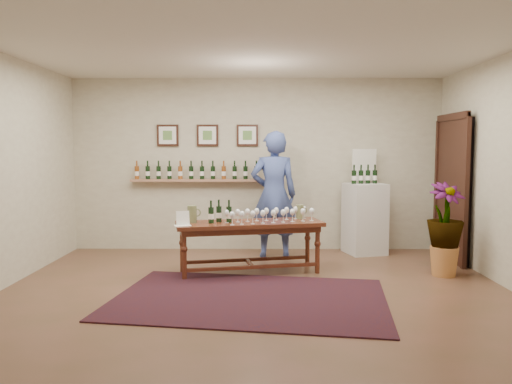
{
  "coord_description": "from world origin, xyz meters",
  "views": [
    {
      "loc": [
        0.04,
        -5.69,
        1.67
      ],
      "look_at": [
        0.0,
        0.8,
        1.1
      ],
      "focal_mm": 35.0,
      "sensor_mm": 36.0,
      "label": 1
    }
  ],
  "objects_px": {
    "tasting_table": "(249,229)",
    "potted_plant": "(445,229)",
    "person": "(274,195)",
    "display_pedestal": "(365,219)"
  },
  "relations": [
    {
      "from": "display_pedestal",
      "to": "potted_plant",
      "type": "height_order",
      "value": "display_pedestal"
    },
    {
      "from": "person",
      "to": "potted_plant",
      "type": "bearing_deg",
      "value": 150.5
    },
    {
      "from": "tasting_table",
      "to": "person",
      "type": "height_order",
      "value": "person"
    },
    {
      "from": "tasting_table",
      "to": "potted_plant",
      "type": "bearing_deg",
      "value": -15.64
    },
    {
      "from": "display_pedestal",
      "to": "person",
      "type": "relative_size",
      "value": 0.58
    },
    {
      "from": "person",
      "to": "display_pedestal",
      "type": "bearing_deg",
      "value": -171.3
    },
    {
      "from": "display_pedestal",
      "to": "tasting_table",
      "type": "bearing_deg",
      "value": -145.33
    },
    {
      "from": "tasting_table",
      "to": "potted_plant",
      "type": "distance_m",
      "value": 2.56
    },
    {
      "from": "display_pedestal",
      "to": "potted_plant",
      "type": "bearing_deg",
      "value": -62.09
    },
    {
      "from": "tasting_table",
      "to": "display_pedestal",
      "type": "distance_m",
      "value": 2.2
    }
  ]
}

